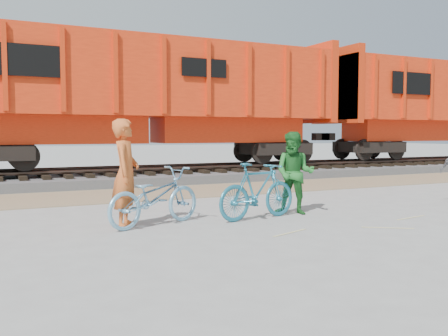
{
  "coord_description": "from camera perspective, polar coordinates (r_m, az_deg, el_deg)",
  "views": [
    {
      "loc": [
        -5.68,
        -7.78,
        1.68
      ],
      "look_at": [
        -1.12,
        1.5,
        0.96
      ],
      "focal_mm": 40.0,
      "sensor_mm": 36.0,
      "label": 1
    }
  ],
  "objects": [
    {
      "name": "hopper_car_center",
      "position": [
        17.66,
        -8.56,
        8.25
      ],
      "size": [
        14.0,
        3.13,
        4.65
      ],
      "color": "black",
      "rests_on": "track"
    },
    {
      "name": "person_solo",
      "position": [
        9.08,
        -11.17,
        -0.58
      ],
      "size": [
        0.73,
        0.84,
        1.94
      ],
      "primitive_type": "imported",
      "rotation": [
        0.0,
        0.0,
        1.11
      ],
      "color": "#D05E27",
      "rests_on": "ground"
    },
    {
      "name": "person_man",
      "position": [
        10.45,
        8.08,
        -0.57
      ],
      "size": [
        1.05,
        1.05,
        1.72
      ],
      "primitive_type": "imported",
      "rotation": [
        0.0,
        0.0,
        -0.79
      ],
      "color": "#1F6726",
      "rests_on": "ground"
    },
    {
      "name": "track",
      "position": [
        17.76,
        -7.46,
        0.06
      ],
      "size": [
        120.0,
        2.6,
        0.24
      ],
      "color": "black",
      "rests_on": "ballast_bed"
    },
    {
      "name": "bicycle_teal",
      "position": [
        9.78,
        3.86,
        -2.62
      ],
      "size": [
        1.92,
        0.84,
        1.12
      ],
      "primitive_type": "imported",
      "rotation": [
        0.0,
        0.0,
        1.74
      ],
      "color": "teal",
      "rests_on": "ground"
    },
    {
      "name": "ballast_bed",
      "position": [
        17.78,
        -7.45,
        -0.98
      ],
      "size": [
        120.0,
        4.0,
        0.3
      ],
      "primitive_type": "cube",
      "color": "slate",
      "rests_on": "ground"
    },
    {
      "name": "bicycle_blue",
      "position": [
        9.17,
        -7.95,
        -3.27
      ],
      "size": [
        2.14,
        1.37,
        1.06
      ],
      "primitive_type": "imported",
      "rotation": [
        0.0,
        0.0,
        1.93
      ],
      "color": "#78B2D4",
      "rests_on": "ground"
    },
    {
      "name": "gravel_strip",
      "position": [
        14.54,
        -3.0,
        -2.62
      ],
      "size": [
        120.0,
        3.0,
        0.02
      ],
      "primitive_type": "cube",
      "color": "#967C5D",
      "rests_on": "ground"
    },
    {
      "name": "ground",
      "position": [
        9.78,
        9.85,
        -5.98
      ],
      "size": [
        120.0,
        120.0,
        0.0
      ],
      "primitive_type": "plane",
      "color": "#9E9E99",
      "rests_on": "ground"
    }
  ]
}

